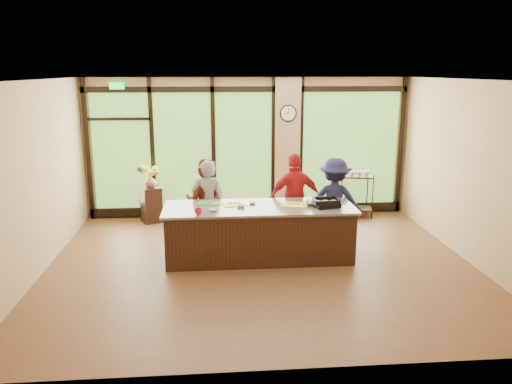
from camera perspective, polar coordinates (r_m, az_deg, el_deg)
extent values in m
plane|color=brown|center=(8.38, 0.55, -8.28)|extent=(7.00, 7.00, 0.00)
plane|color=silver|center=(7.76, 0.60, 12.70)|extent=(7.00, 7.00, 0.00)
plane|color=tan|center=(10.88, -0.91, 5.08)|extent=(7.00, 0.00, 7.00)
plane|color=tan|center=(8.37, -24.02, 1.24)|extent=(0.00, 6.00, 6.00)
plane|color=tan|center=(8.96, 23.47, 2.05)|extent=(0.00, 6.00, 6.00)
cube|color=tan|center=(10.91, 3.59, 5.08)|extent=(0.55, 0.12, 3.00)
cube|color=black|center=(10.71, -0.92, 11.66)|extent=(6.90, 0.08, 0.12)
cube|color=black|center=(11.12, -0.86, -2.00)|extent=(6.90, 0.08, 0.20)
cube|color=#19D83F|center=(10.81, -15.63, 11.62)|extent=(0.30, 0.04, 0.14)
cube|color=#3E6E26|center=(11.01, -15.10, 4.45)|extent=(1.20, 0.02, 2.50)
cube|color=#3E6E26|center=(10.85, -8.32, 4.65)|extent=(1.20, 0.02, 2.50)
cube|color=#3E6E26|center=(10.85, -1.43, 4.79)|extent=(1.20, 0.02, 2.50)
cube|color=#3E6E26|center=(11.23, 10.67, 4.86)|extent=(2.10, 0.02, 2.50)
cube|color=black|center=(11.13, -18.69, 4.55)|extent=(0.08, 0.08, 3.00)
cube|color=black|center=(10.89, -11.76, 4.80)|extent=(0.08, 0.08, 3.00)
cube|color=black|center=(10.80, -4.88, 4.97)|extent=(0.08, 0.08, 3.00)
cube|color=black|center=(10.88, 2.01, 5.07)|extent=(0.08, 0.08, 3.00)
cube|color=black|center=(10.97, 5.14, 5.10)|extent=(0.08, 0.08, 3.00)
cube|color=black|center=(11.57, 16.23, 5.06)|extent=(0.08, 0.08, 3.00)
cube|color=black|center=(8.50, 0.37, -4.77)|extent=(3.10, 1.00, 0.88)
cube|color=slate|center=(8.37, 0.37, -1.79)|extent=(3.20, 1.10, 0.04)
cylinder|color=black|center=(10.75, 3.70, 8.98)|extent=(0.36, 0.04, 0.36)
cylinder|color=white|center=(10.74, 3.71, 8.97)|extent=(0.31, 0.01, 0.31)
cube|color=black|center=(10.73, 3.72, 9.23)|extent=(0.01, 0.00, 0.11)
cube|color=black|center=(10.72, 3.45, 8.97)|extent=(0.09, 0.00, 0.01)
imported|color=gray|center=(9.04, -5.55, -1.33)|extent=(0.60, 0.42, 1.60)
imported|color=maroon|center=(9.20, -5.78, -1.09)|extent=(0.89, 0.77, 1.59)
imported|color=#AB1A1B|center=(9.18, 4.49, -0.79)|extent=(1.02, 0.50, 1.68)
imported|color=#1A1B3A|center=(9.28, 8.93, -1.03)|extent=(1.15, 0.82, 1.60)
cube|color=black|center=(8.41, 8.01, -1.45)|extent=(0.48, 0.41, 0.07)
imported|color=silver|center=(8.49, 6.55, -1.26)|extent=(0.36, 0.36, 0.07)
cube|color=green|center=(8.60, -5.43, -1.24)|extent=(0.40, 0.34, 0.01)
cube|color=yellow|center=(8.48, -2.52, -1.42)|extent=(0.42, 0.36, 0.01)
cube|color=yellow|center=(8.46, 4.47, -1.46)|extent=(0.51, 0.43, 0.01)
imported|color=white|center=(8.10, -4.92, -2.05)|extent=(0.18, 0.18, 0.05)
imported|color=white|center=(8.31, -1.73, -1.61)|extent=(0.17, 0.17, 0.04)
imported|color=white|center=(8.52, -0.41, -1.25)|extent=(0.14, 0.14, 0.03)
imported|color=red|center=(7.96, -6.62, -2.22)|extent=(0.14, 0.14, 0.09)
cube|color=black|center=(10.77, -11.87, -1.42)|extent=(0.50, 0.50, 0.75)
imported|color=olive|center=(10.66, -12.00, 1.23)|extent=(0.31, 0.31, 0.27)
cube|color=black|center=(11.16, 11.12, -1.82)|extent=(0.82, 0.57, 0.03)
cube|color=black|center=(10.99, 11.29, 1.79)|extent=(0.82, 0.57, 0.03)
cylinder|color=black|center=(10.82, 9.72, -0.67)|extent=(0.03, 0.03, 0.97)
cylinder|color=black|center=(11.01, 13.18, -0.59)|extent=(0.03, 0.03, 0.97)
cylinder|color=black|center=(11.18, 9.23, -0.18)|extent=(0.03, 0.03, 0.97)
cylinder|color=black|center=(11.37, 12.59, -0.10)|extent=(0.03, 0.03, 0.97)
imported|color=silver|center=(10.92, 10.12, 2.11)|extent=(0.13, 0.13, 0.10)
imported|color=silver|center=(10.96, 10.93, 2.12)|extent=(0.13, 0.13, 0.10)
imported|color=silver|center=(11.00, 11.74, 2.13)|extent=(0.13, 0.13, 0.10)
imported|color=silver|center=(11.05, 12.49, 2.14)|extent=(0.13, 0.13, 0.10)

